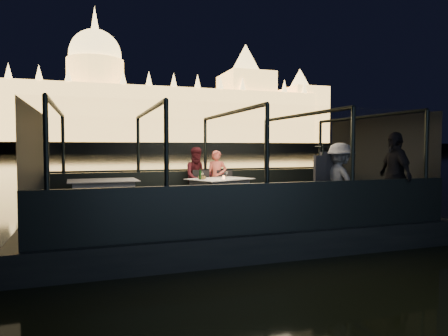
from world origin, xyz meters
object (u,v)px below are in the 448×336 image
object	(u,v)px
person_woman_coral	(217,177)
person_man_maroon	(198,177)
passenger_stripe	(340,180)
chair_port_left	(203,190)
coat_stand	(322,178)
dining_table_central	(220,194)
chair_port_right	(227,189)
wine_bottle	(200,173)
dining_table_aft	(103,198)
passenger_dark	(394,180)

from	to	relation	value
person_woman_coral	person_man_maroon	xyz separation A→B (m)	(-0.51, 0.03, 0.00)
passenger_stripe	chair_port_left	bearing A→B (deg)	29.11
person_woman_coral	chair_port_left	bearing A→B (deg)	-127.77
coat_stand	dining_table_central	bearing A→B (deg)	123.82
dining_table_central	chair_port_right	size ratio (longest dim) A/B	1.57
person_woman_coral	person_man_maroon	size ratio (longest dim) A/B	0.95
coat_stand	person_woman_coral	size ratio (longest dim) A/B	1.09
passenger_stripe	wine_bottle	world-z (taller)	passenger_stripe
chair_port_right	dining_table_aft	bearing A→B (deg)	-171.21
coat_stand	passenger_stripe	bearing A→B (deg)	-7.76
coat_stand	passenger_dark	size ratio (longest dim) A/B	0.85
dining_table_aft	passenger_dark	xyz separation A→B (m)	(5.87, -2.52, 0.47)
chair_port_left	wine_bottle	distance (m)	0.82
dining_table_aft	wine_bottle	xyz separation A→B (m)	(2.21, -0.23, 0.53)
wine_bottle	chair_port_right	bearing A→B (deg)	35.46
person_woman_coral	wine_bottle	xyz separation A→B (m)	(-0.70, -0.90, 0.17)
person_man_maroon	person_woman_coral	bearing A→B (deg)	0.04
dining_table_aft	chair_port_left	world-z (taller)	chair_port_left
person_man_maroon	passenger_stripe	world-z (taller)	passenger_stripe
dining_table_central	coat_stand	world-z (taller)	coat_stand
coat_stand	passenger_stripe	xyz separation A→B (m)	(0.38, -0.05, -0.05)
person_man_maroon	wine_bottle	bearing A→B (deg)	-98.34
coat_stand	passenger_dark	bearing A→B (deg)	-8.57
chair_port_left	coat_stand	distance (m)	3.26
dining_table_central	chair_port_left	xyz separation A→B (m)	(-0.31, 0.45, 0.06)
chair_port_right	coat_stand	world-z (taller)	coat_stand
chair_port_right	person_man_maroon	xyz separation A→B (m)	(-0.70, 0.30, 0.30)
person_woman_coral	wine_bottle	distance (m)	1.15
dining_table_aft	wine_bottle	distance (m)	2.29
chair_port_right	person_woman_coral	world-z (taller)	person_woman_coral
passenger_dark	passenger_stripe	bearing A→B (deg)	-87.34
dining_table_central	wine_bottle	world-z (taller)	wine_bottle
dining_table_aft	dining_table_central	bearing A→B (deg)	-1.09
dining_table_central	wine_bottle	xyz separation A→B (m)	(-0.55, -0.18, 0.53)
chair_port_left	passenger_dark	distance (m)	4.51
dining_table_central	coat_stand	distance (m)	2.73
dining_table_aft	person_man_maroon	size ratio (longest dim) A/B	0.98
coat_stand	passenger_dark	distance (m)	1.63
wine_bottle	passenger_stripe	bearing A→B (deg)	-40.88
chair_port_left	passenger_stripe	bearing A→B (deg)	-45.31
dining_table_aft	chair_port_right	xyz separation A→B (m)	(3.09, 0.40, 0.06)
dining_table_aft	coat_stand	distance (m)	4.86
dining_table_central	passenger_dark	size ratio (longest dim) A/B	0.78
dining_table_aft	wine_bottle	world-z (taller)	wine_bottle
chair_port_right	person_man_maroon	world-z (taller)	person_man_maroon
person_woman_coral	dining_table_aft	bearing A→B (deg)	-145.51
dining_table_aft	person_woman_coral	bearing A→B (deg)	12.92
dining_table_central	passenger_dark	world-z (taller)	passenger_dark
dining_table_central	passenger_stripe	xyz separation A→B (m)	(1.88, -2.28, 0.47)
person_man_maroon	passenger_stripe	xyz separation A→B (m)	(2.24, -3.03, 0.10)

